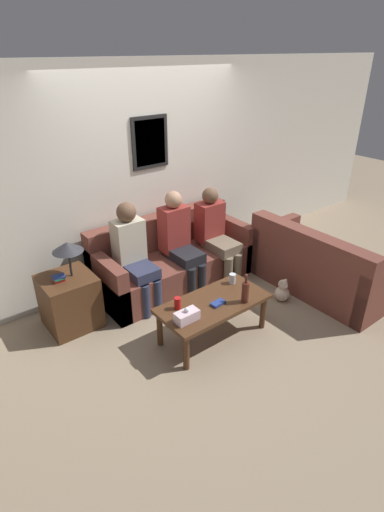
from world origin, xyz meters
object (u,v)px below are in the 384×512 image
coffee_table (213,306)px  person_right (216,232)px  couch_side (319,268)px  wine_bottle (245,292)px  person_left (134,253)px  teddy_bear (282,291)px  drinking_glass (232,279)px  person_middle (179,239)px  couch_main (172,261)px

coffee_table → person_right: bearing=48.4°
couch_side → wine_bottle: 1.39m
coffee_table → person_left: size_ratio=0.94×
person_right → teddy_bear: bearing=-76.3°
person_left → person_right: (1.14, -0.07, -0.03)m
person_right → wine_bottle: bearing=-117.6°
teddy_bear → person_right: bearing=103.7°
wine_bottle → drinking_glass: 0.37m
coffee_table → person_right: 1.30m
couch_side → person_middle: 1.74m
couch_main → coffee_table: size_ratio=1.75×
person_middle → person_right: size_ratio=1.04×
person_right → couch_side: bearing=-53.9°
wine_bottle → drinking_glass: (0.14, 0.34, -0.06)m
couch_side → wine_bottle: couch_side is taller
couch_main → teddy_bear: (0.77, -1.15, -0.18)m
couch_side → drinking_glass: couch_side is taller
drinking_glass → teddy_bear: bearing=-12.4°
person_middle → person_right: 0.53m
couch_side → couch_main: bearing=46.4°
drinking_glass → person_right: person_right is taller
wine_bottle → person_left: person_left is taller
couch_main → person_middle: 0.38m
couch_side → person_right: person_right is taller
drinking_glass → person_right: 0.93m
wine_bottle → person_right: bearing=62.4°
wine_bottle → person_left: (-0.55, 1.21, 0.11)m
person_right → teddy_bear: (0.23, -0.95, -0.50)m
person_middle → coffee_table: bearing=-107.7°
coffee_table → person_left: 1.11m
wine_bottle → teddy_bear: wine_bottle is taller
coffee_table → teddy_bear: 1.11m
couch_side → person_left: size_ratio=1.37×
coffee_table → person_middle: size_ratio=0.94×
coffee_table → person_right: (0.85, 0.95, 0.26)m
drinking_glass → person_left: 1.13m
drinking_glass → person_middle: size_ratio=0.09×
couch_main → coffee_table: bearing=-104.9°
couch_side → person_middle: (-1.29, 1.11, 0.35)m
person_right → teddy_bear: size_ratio=4.20×
drinking_glass → wine_bottle: bearing=-113.1°
coffee_table → wine_bottle: size_ratio=3.63×
couch_side → teddy_bear: size_ratio=6.03×
coffee_table → drinking_glass: drinking_glass is taller
coffee_table → teddy_bear: size_ratio=4.12×
person_left → coffee_table: bearing=-73.8°
wine_bottle → drinking_glass: bearing=66.9°
drinking_glass → person_left: (-0.69, 0.88, 0.18)m
drinking_glass → person_left: person_left is taller
couch_main → person_right: 0.66m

